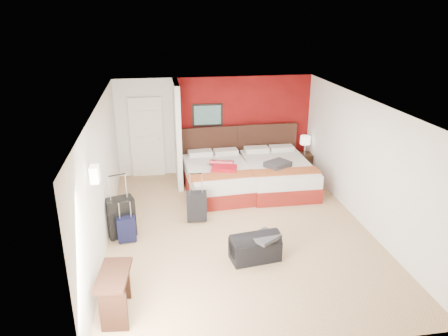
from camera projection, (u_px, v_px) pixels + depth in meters
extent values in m
plane|color=tan|center=(238.00, 229.00, 8.39)|extent=(6.50, 6.50, 0.00)
cube|color=silver|center=(215.00, 126.00, 10.95)|extent=(5.00, 0.04, 2.50)
cube|color=silver|center=(102.00, 178.00, 7.58)|extent=(0.04, 6.50, 2.50)
cube|color=black|center=(207.00, 115.00, 10.76)|extent=(0.78, 0.03, 0.58)
cube|color=white|center=(95.00, 174.00, 5.98)|extent=(0.12, 0.20, 0.24)
cube|color=maroon|center=(244.00, 125.00, 11.04)|extent=(3.50, 0.04, 2.50)
cube|color=silver|center=(178.00, 134.00, 10.21)|extent=(0.12, 1.20, 2.50)
cube|color=silver|center=(147.00, 137.00, 10.72)|extent=(0.82, 0.06, 2.05)
cube|color=white|center=(218.00, 179.00, 10.02)|extent=(1.61, 2.20, 0.63)
cube|color=silver|center=(278.00, 175.00, 10.24)|extent=(1.52, 2.16, 0.64)
cube|color=#B20F1E|center=(223.00, 165.00, 9.82)|extent=(0.76, 0.90, 0.10)
cube|color=#37373C|center=(278.00, 164.00, 9.81)|extent=(0.67, 0.64, 0.13)
cube|color=black|center=(304.00, 163.00, 11.21)|extent=(0.39, 0.39, 0.52)
cylinder|color=white|center=(305.00, 145.00, 11.04)|extent=(0.34, 0.34, 0.48)
cube|color=black|center=(121.00, 218.00, 7.99)|extent=(0.58, 0.46, 0.76)
cube|color=black|center=(197.00, 207.00, 8.62)|extent=(0.42, 0.27, 0.59)
cube|color=black|center=(127.00, 231.00, 7.85)|extent=(0.36, 0.24, 0.47)
cube|color=black|center=(255.00, 248.00, 7.32)|extent=(0.89, 0.55, 0.42)
cube|color=#38393D|center=(265.00, 237.00, 7.21)|extent=(0.60, 0.58, 0.06)
cube|color=black|center=(115.00, 294.00, 5.95)|extent=(0.49, 0.85, 0.68)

